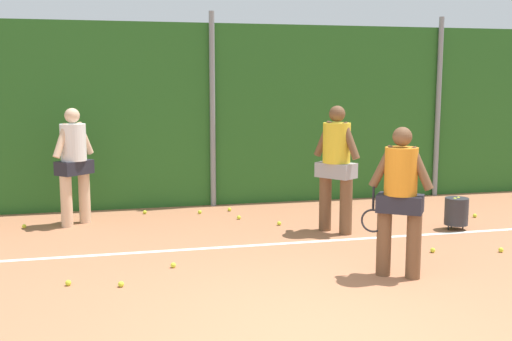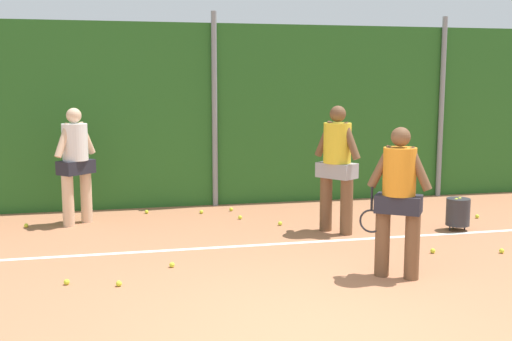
% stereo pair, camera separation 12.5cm
% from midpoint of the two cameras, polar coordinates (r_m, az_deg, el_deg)
% --- Properties ---
extents(ground_plane, '(24.67, 24.67, 0.00)m').
position_cam_midpoint_polar(ground_plane, '(7.54, 1.04, -9.55)').
color(ground_plane, '#B2704C').
extents(hedge_fence_backdrop, '(15.66, 0.25, 3.32)m').
position_cam_midpoint_polar(hedge_fence_backdrop, '(11.55, -4.45, 5.05)').
color(hedge_fence_backdrop, '#286023').
rests_on(hedge_fence_backdrop, ground_plane).
extents(fence_post_center, '(0.10, 0.10, 3.52)m').
position_cam_midpoint_polar(fence_post_center, '(11.37, -4.31, 5.51)').
color(fence_post_center, gray).
rests_on(fence_post_center, ground_plane).
extents(fence_post_right, '(0.10, 0.10, 3.52)m').
position_cam_midpoint_polar(fence_post_right, '(12.88, 16.05, 5.53)').
color(fence_post_right, gray).
rests_on(fence_post_right, ground_plane).
extents(court_baseline_paint, '(11.44, 0.10, 0.01)m').
position_cam_midpoint_polar(court_baseline_paint, '(8.80, -1.17, -6.89)').
color(court_baseline_paint, white).
rests_on(court_baseline_paint, ground_plane).
extents(player_foreground_near, '(0.72, 0.55, 1.78)m').
position_cam_midpoint_polar(player_foreground_near, '(7.42, 12.57, -2.11)').
color(player_foreground_near, brown).
rests_on(player_foreground_near, ground_plane).
extents(player_midcourt, '(0.60, 0.68, 1.93)m').
position_cam_midpoint_polar(player_midcourt, '(9.45, 6.98, 0.79)').
color(player_midcourt, brown).
rests_on(player_midcourt, ground_plane).
extents(player_backcourt_far, '(0.62, 0.61, 1.87)m').
position_cam_midpoint_polar(player_backcourt_far, '(10.31, -16.65, 0.94)').
color(player_backcourt_far, beige).
rests_on(player_backcourt_far, ground_plane).
extents(ball_hopper, '(0.36, 0.36, 0.51)m').
position_cam_midpoint_polar(ball_hopper, '(10.14, 17.52, -3.57)').
color(ball_hopper, '#2D2D33').
rests_on(ball_hopper, ground_plane).
extents(tennis_ball_0, '(0.07, 0.07, 0.07)m').
position_cam_midpoint_polar(tennis_ball_0, '(11.07, -2.76, -3.57)').
color(tennis_ball_0, '#CCDB33').
rests_on(tennis_ball_0, ground_plane).
extents(tennis_ball_1, '(0.07, 0.07, 0.07)m').
position_cam_midpoint_polar(tennis_ball_1, '(7.29, -12.73, -10.11)').
color(tennis_ball_1, '#CCDB33').
rests_on(tennis_ball_1, ground_plane).
extents(tennis_ball_2, '(0.07, 0.07, 0.07)m').
position_cam_midpoint_polar(tennis_ball_2, '(10.01, 1.77, -4.85)').
color(tennis_ball_2, '#CCDB33').
rests_on(tennis_ball_2, ground_plane).
extents(tennis_ball_3, '(0.07, 0.07, 0.07)m').
position_cam_midpoint_polar(tennis_ball_3, '(11.02, -10.46, -3.76)').
color(tennis_ball_3, '#CCDB33').
rests_on(tennis_ball_3, ground_plane).
extents(tennis_ball_4, '(0.07, 0.07, 0.07)m').
position_cam_midpoint_polar(tennis_ball_4, '(8.78, 15.46, -7.04)').
color(tennis_ball_4, '#CCDB33').
rests_on(tennis_ball_4, ground_plane).
extents(tennis_ball_6, '(0.07, 0.07, 0.07)m').
position_cam_midpoint_polar(tennis_ball_6, '(10.43, -1.92, -4.31)').
color(tennis_ball_6, '#CCDB33').
rests_on(tennis_ball_6, ground_plane).
extents(tennis_ball_7, '(0.07, 0.07, 0.07)m').
position_cam_midpoint_polar(tennis_ball_7, '(11.16, 19.07, -3.92)').
color(tennis_ball_7, '#CCDB33').
rests_on(tennis_ball_7, ground_plane).
extents(tennis_ball_8, '(0.07, 0.07, 0.07)m').
position_cam_midpoint_polar(tennis_ball_8, '(10.48, -20.76, -4.79)').
color(tennis_ball_8, '#CCDB33').
rests_on(tennis_ball_8, ground_plane).
extents(tennis_ball_9, '(0.07, 0.07, 0.07)m').
position_cam_midpoint_polar(tennis_ball_9, '(10.89, -5.49, -3.80)').
color(tennis_ball_9, '#CCDB33').
rests_on(tennis_ball_9, ground_plane).
extents(tennis_ball_10, '(0.07, 0.07, 0.07)m').
position_cam_midpoint_polar(tennis_ball_10, '(9.08, 21.13, -6.79)').
color(tennis_ball_10, '#CCDB33').
rests_on(tennis_ball_10, ground_plane).
extents(tennis_ball_11, '(0.07, 0.07, 0.07)m').
position_cam_midpoint_polar(tennis_ball_11, '(7.89, -8.03, -8.57)').
color(tennis_ball_11, '#CCDB33').
rests_on(tennis_ball_11, ground_plane).
extents(tennis_ball_12, '(0.07, 0.07, 0.07)m').
position_cam_midpoint_polar(tennis_ball_12, '(7.49, -17.26, -9.79)').
color(tennis_ball_12, '#CCDB33').
rests_on(tennis_ball_12, ground_plane).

